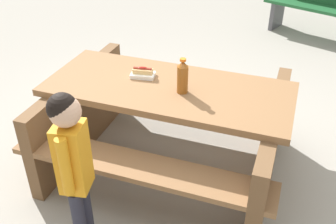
{
  "coord_description": "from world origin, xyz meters",
  "views": [
    {
      "loc": [
        -0.79,
        2.36,
        2.11
      ],
      "look_at": [
        0.0,
        0.0,
        0.52
      ],
      "focal_mm": 41.63,
      "sensor_mm": 36.0,
      "label": 1
    }
  ],
  "objects_px": {
    "picnic_table": "(168,121)",
    "hotdog_tray": "(143,73)",
    "child_in_coat": "(73,158)",
    "park_bench_near": "(321,5)",
    "soda_bottle": "(183,77)"
  },
  "relations": [
    {
      "from": "picnic_table",
      "to": "soda_bottle",
      "type": "height_order",
      "value": "soda_bottle"
    },
    {
      "from": "picnic_table",
      "to": "child_in_coat",
      "type": "distance_m",
      "value": 1.0
    },
    {
      "from": "picnic_table",
      "to": "soda_bottle",
      "type": "distance_m",
      "value": 0.45
    },
    {
      "from": "park_bench_near",
      "to": "hotdog_tray",
      "type": "bearing_deg",
      "value": 68.37
    },
    {
      "from": "hotdog_tray",
      "to": "soda_bottle",
      "type": "bearing_deg",
      "value": 159.88
    },
    {
      "from": "picnic_table",
      "to": "park_bench_near",
      "type": "xyz_separation_m",
      "value": [
        -1.11,
        -3.45,
        0.0
      ]
    },
    {
      "from": "soda_bottle",
      "to": "child_in_coat",
      "type": "distance_m",
      "value": 0.96
    },
    {
      "from": "picnic_table",
      "to": "child_in_coat",
      "type": "bearing_deg",
      "value": 74.7
    },
    {
      "from": "soda_bottle",
      "to": "park_bench_near",
      "type": "relative_size",
      "value": 0.17
    },
    {
      "from": "soda_bottle",
      "to": "hotdog_tray",
      "type": "height_order",
      "value": "soda_bottle"
    },
    {
      "from": "child_in_coat",
      "to": "picnic_table",
      "type": "bearing_deg",
      "value": -105.3
    },
    {
      "from": "hotdog_tray",
      "to": "child_in_coat",
      "type": "xyz_separation_m",
      "value": [
        0.03,
        1.0,
        -0.05
      ]
    },
    {
      "from": "soda_bottle",
      "to": "child_in_coat",
      "type": "height_order",
      "value": "child_in_coat"
    },
    {
      "from": "picnic_table",
      "to": "child_in_coat",
      "type": "relative_size",
      "value": 1.6
    },
    {
      "from": "picnic_table",
      "to": "hotdog_tray",
      "type": "height_order",
      "value": "hotdog_tray"
    }
  ]
}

